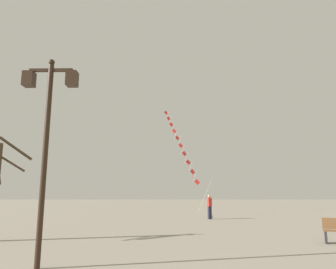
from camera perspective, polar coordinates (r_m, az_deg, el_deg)
The scene contains 4 objects.
ground_plane at distance 21.95m, azimuth 0.10°, elevation -15.27°, with size 160.00×160.00×0.00m, color gray.
twin_lantern_lamp_post at distance 8.81m, azimuth -20.90°, elevation 2.57°, with size 1.44×0.28×5.34m.
kite_train at distance 31.57m, azimuth 2.35°, elevation -2.12°, with size 4.03×12.06×11.50m.
kite_flyer at distance 23.32m, azimuth 7.50°, elevation -12.69°, with size 0.32×0.63×1.71m.
Camera 1 is at (0.33, -1.88, 1.77)m, focal length 33.78 mm.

